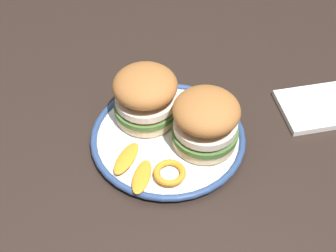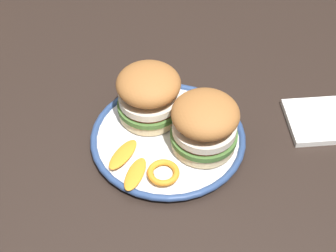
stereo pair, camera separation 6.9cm
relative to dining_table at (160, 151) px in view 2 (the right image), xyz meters
The scene contains 8 objects.
dining_table is the anchor object (origin of this frame).
dinner_plate 0.11m from the dining_table, 119.55° to the left, with size 0.27×0.27×0.02m.
sandwich_half_left 0.15m from the dining_table, 14.96° to the right, with size 0.15×0.15×0.10m.
sandwich_half_right 0.18m from the dining_table, 148.91° to the left, with size 0.14×0.14×0.10m.
orange_peel_curled 0.17m from the dining_table, 104.38° to the left, with size 0.07×0.07×0.01m.
orange_peel_strip_long 0.15m from the dining_table, 68.87° to the left, with size 0.05×0.08×0.01m.
orange_peel_strip_short 0.18m from the dining_table, 85.63° to the left, with size 0.04×0.07×0.01m.
folded_napkin 0.33m from the dining_table, 169.20° to the right, with size 0.16×0.11×0.01m, color white.
Camera 2 is at (-0.14, 0.62, 1.42)m, focal length 54.04 mm.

